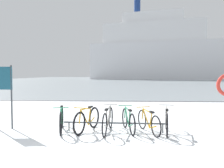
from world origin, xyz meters
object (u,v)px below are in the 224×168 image
(ferry_ship, at_px, (155,52))
(bicycle_1, at_px, (87,120))
(bicycle_3, at_px, (128,120))
(bicycle_4, at_px, (148,122))
(bicycle_0, at_px, (62,120))
(bicycle_5, at_px, (167,121))
(info_sign, at_px, (4,86))
(bicycle_2, at_px, (108,120))

(ferry_ship, bearing_deg, bicycle_1, -99.98)
(bicycle_3, height_order, bicycle_4, bicycle_3)
(bicycle_0, xyz_separation_m, bicycle_5, (3.27, -0.04, -0.00))
(bicycle_0, bearing_deg, bicycle_5, -0.66)
(bicycle_1, distance_m, info_sign, 2.99)
(bicycle_1, relative_size, info_sign, 0.77)
(bicycle_3, distance_m, bicycle_5, 1.18)
(bicycle_5, distance_m, ferry_ship, 67.60)
(bicycle_2, height_order, ferry_ship, ferry_ship)
(bicycle_4, distance_m, info_sign, 4.82)
(bicycle_2, bearing_deg, ferry_ship, 80.59)
(bicycle_0, xyz_separation_m, info_sign, (-1.97, 0.22, 1.06))
(bicycle_5, height_order, ferry_ship, ferry_ship)
(bicycle_5, bearing_deg, bicycle_4, -179.72)
(ferry_ship, bearing_deg, bicycle_0, -100.65)
(bicycle_3, relative_size, bicycle_4, 1.03)
(bicycle_4, distance_m, ferry_ship, 67.69)
(ferry_ship, bearing_deg, bicycle_5, -97.89)
(bicycle_2, relative_size, bicycle_5, 1.09)
(bicycle_1, distance_m, bicycle_2, 0.66)
(bicycle_0, xyz_separation_m, bicycle_2, (1.47, -0.04, 0.00))
(bicycle_0, relative_size, bicycle_3, 1.05)
(bicycle_4, bearing_deg, ferry_ship, 81.64)
(bicycle_1, bearing_deg, bicycle_5, -1.77)
(ferry_ship, bearing_deg, bicycle_3, -98.90)
(bicycle_1, height_order, ferry_ship, ferry_ship)
(bicycle_0, relative_size, bicycle_4, 1.08)
(bicycle_1, bearing_deg, bicycle_2, -6.98)
(bicycle_4, relative_size, bicycle_5, 0.96)
(bicycle_2, xyz_separation_m, bicycle_4, (1.25, 0.00, -0.03))
(bicycle_2, xyz_separation_m, bicycle_3, (0.63, 0.13, -0.02))
(bicycle_1, height_order, bicycle_5, bicycle_5)
(bicycle_2, xyz_separation_m, info_sign, (-3.44, 0.27, 1.06))
(bicycle_3, xyz_separation_m, info_sign, (-4.07, 0.14, 1.08))
(info_sign, bearing_deg, bicycle_5, -2.85)
(bicycle_2, distance_m, info_sign, 3.61)
(bicycle_5, distance_m, info_sign, 5.36)
(ferry_ship, bearing_deg, bicycle_4, -98.36)
(bicycle_5, xyz_separation_m, ferry_ship, (9.21, 66.41, 8.64))
(bicycle_0, relative_size, ferry_ship, 0.04)
(info_sign, bearing_deg, bicycle_3, -1.91)
(bicycle_3, bearing_deg, info_sign, 178.09)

